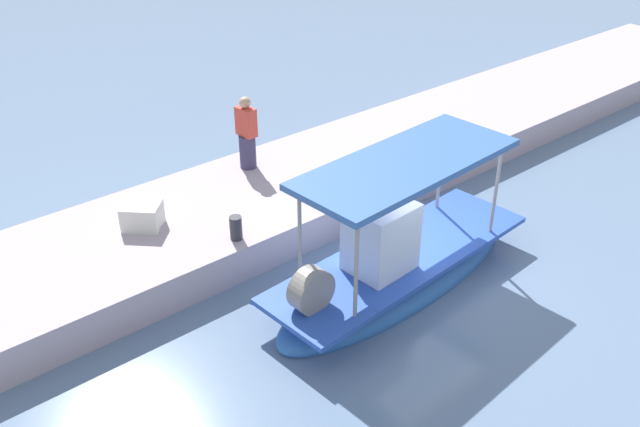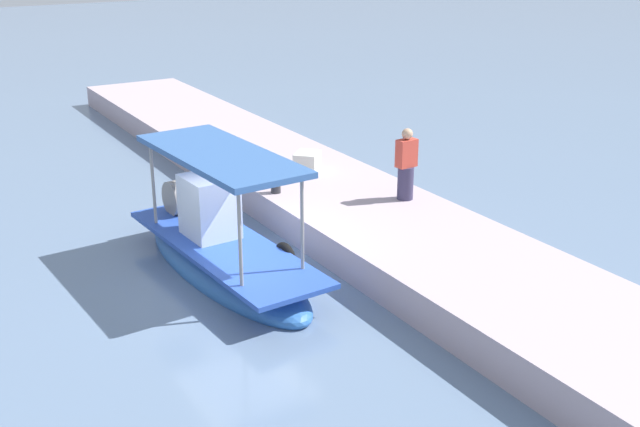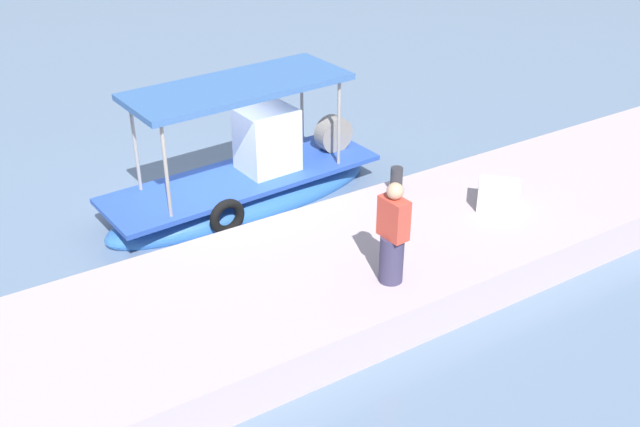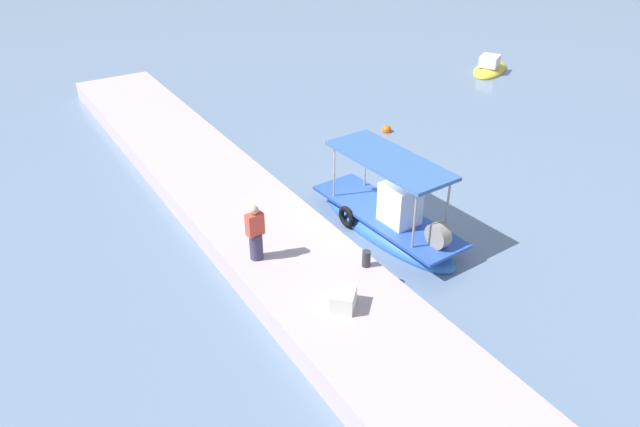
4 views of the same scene
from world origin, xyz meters
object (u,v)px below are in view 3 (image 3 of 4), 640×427
main_fishing_boat (248,183)px  fisherman_near_bollard (393,238)px  cargo_crate (498,195)px  mooring_bollard (396,179)px

main_fishing_boat → fisherman_near_bollard: (0.07, -4.76, 1.07)m
main_fishing_boat → fisherman_near_bollard: bearing=-89.2°
fisherman_near_bollard → cargo_crate: (3.13, 0.87, -0.53)m
mooring_bollard → cargo_crate: size_ratio=0.66×
fisherman_near_bollard → mooring_bollard: 3.16m
main_fishing_boat → cargo_crate: main_fishing_boat is taller
cargo_crate → mooring_bollard: bearing=127.1°
main_fishing_boat → cargo_crate: (3.20, -3.88, 0.54)m
fisherman_near_bollard → main_fishing_boat: bearing=90.8°
mooring_bollard → cargo_crate: cargo_crate is taller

